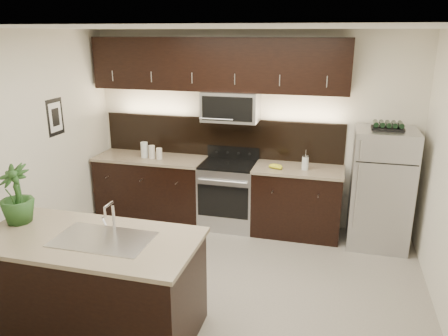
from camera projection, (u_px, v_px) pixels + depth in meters
name	position (u px, v px, depth m)	size (l,w,h in m)	color
ground	(212.00, 292.00, 4.68)	(4.50, 4.50, 0.00)	gray
room_walls	(198.00, 138.00, 4.16)	(4.52, 4.02, 2.71)	silver
counter_run	(214.00, 193.00, 6.21)	(3.51, 0.65, 0.94)	black
upper_fixtures	(219.00, 73.00, 5.84)	(3.49, 0.40, 1.66)	black
island	(92.00, 284.00, 3.97)	(1.96, 0.96, 0.94)	black
sink_faucet	(103.00, 237.00, 3.79)	(0.84, 0.50, 0.28)	silver
refrigerator	(381.00, 189.00, 5.52)	(0.74, 0.67, 1.53)	#B2B2B7
wine_rack	(388.00, 126.00, 5.28)	(0.38, 0.23, 0.09)	black
plant	(16.00, 194.00, 4.05)	(0.31, 0.31, 0.56)	#254C1E
canisters	(150.00, 151.00, 6.21)	(0.33, 0.12, 0.22)	silver
french_press	(305.00, 162.00, 5.69)	(0.09, 0.09, 0.26)	silver
bananas	(273.00, 166.00, 5.78)	(0.19, 0.15, 0.06)	yellow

